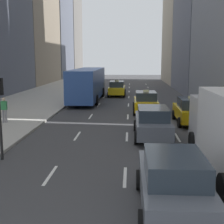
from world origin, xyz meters
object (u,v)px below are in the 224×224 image
Objects in this scene: traffic_light_pole at (0,104)px; pedestrian_far_walking at (4,109)px; taxi_lead at (191,111)px; sedan_black_near at (173,182)px; city_bus at (88,83)px; taxi_third at (117,88)px; sedan_silver_behind at (153,122)px; taxi_second at (146,102)px.

pedestrian_far_walking is at bearing 111.47° from traffic_light_pole.
taxi_lead is at bearing 40.06° from traffic_light_pole.
sedan_black_near is 8.16m from traffic_light_pole.
city_bus is 7.04× the size of pedestrian_far_walking.
taxi_third is 27.76m from sedan_black_near.
pedestrian_far_walking is at bearing 163.51° from sedan_silver_behind.
sedan_silver_behind is 9.87m from pedestrian_far_walking.
taxi_second is at bearing -51.18° from city_bus.
taxi_third is at bearing 80.38° from traffic_light_pole.
taxi_third is 1.22× the size of traffic_light_pole.
taxi_second is 1.22× the size of traffic_light_pole.
taxi_second is 13.84m from traffic_light_pole.
taxi_lead reaches higher than pedestrian_far_walking.
sedan_silver_behind is (0.00, -7.88, -0.00)m from taxi_second.
taxi_lead reaches higher than sedan_silver_behind.
taxi_lead is 12.66m from sedan_black_near.
city_bus is at bearing 128.82° from taxi_second.
city_bus is at bearing 127.58° from taxi_lead.
taxi_lead is at bearing 54.49° from sedan_silver_behind.
city_bus is 3.23× the size of traffic_light_pole.
taxi_lead is 2.67× the size of pedestrian_far_walking.
sedan_silver_behind is at bearing -125.51° from taxi_lead.
traffic_light_pole reaches higher than sedan_black_near.
taxi_lead is at bearing 5.23° from pedestrian_far_walking.
sedan_black_near reaches higher than sedan_silver_behind.
taxi_third is 17.69m from pedestrian_far_walking.
traffic_light_pole is at bearing -93.43° from city_bus.
city_bus is (-2.81, -4.33, 0.91)m from taxi_third.
traffic_light_pole is (-9.55, -8.03, 1.53)m from taxi_lead.
sedan_black_near is 0.38× the size of city_bus.
sedan_silver_behind is at bearing -90.00° from taxi_second.
traffic_light_pole is (-3.95, -23.30, 1.53)m from taxi_third.
taxi_third is 0.99× the size of sedan_black_near.
sedan_black_near is at bearing -90.00° from sedan_silver_behind.
city_bus reaches higher than taxi_second.
city_bus reaches higher than sedan_black_near.
pedestrian_far_walking is 0.46× the size of traffic_light_pole.
pedestrian_far_walking is at bearing -112.14° from taxi_third.
traffic_light_pole is (-6.75, -4.11, 1.53)m from sedan_silver_behind.
taxi_lead and taxi_third have the same top height.
taxi_second reaches higher than pedestrian_far_walking.
taxi_lead is 13.82m from city_bus.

